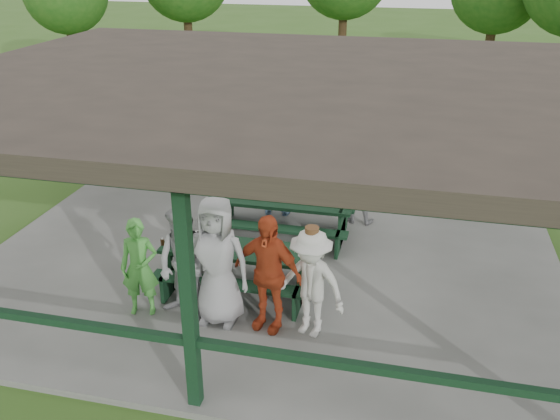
% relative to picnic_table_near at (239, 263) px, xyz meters
% --- Properties ---
extents(ground, '(90.00, 90.00, 0.00)m').
position_rel_picnic_table_near_xyz_m(ground, '(0.22, 1.20, -0.57)').
color(ground, '#32561B').
rests_on(ground, ground).
extents(concrete_slab, '(10.00, 8.00, 0.10)m').
position_rel_picnic_table_near_xyz_m(concrete_slab, '(0.22, 1.20, -0.52)').
color(concrete_slab, '#60605B').
rests_on(concrete_slab, ground).
extents(pavilion_structure, '(10.60, 8.60, 3.24)m').
position_rel_picnic_table_near_xyz_m(pavilion_structure, '(0.22, 1.20, 2.60)').
color(pavilion_structure, black).
rests_on(pavilion_structure, concrete_slab).
extents(picnic_table_near, '(2.44, 1.39, 0.75)m').
position_rel_picnic_table_near_xyz_m(picnic_table_near, '(0.00, 0.00, 0.00)').
color(picnic_table_near, black).
rests_on(picnic_table_near, concrete_slab).
extents(picnic_table_far, '(2.70, 1.39, 0.75)m').
position_rel_picnic_table_near_xyz_m(picnic_table_far, '(0.21, 2.00, 0.01)').
color(picnic_table_far, black).
rests_on(picnic_table_far, concrete_slab).
extents(table_setting, '(2.40, 0.45, 0.10)m').
position_rel_picnic_table_near_xyz_m(table_setting, '(-0.10, 0.04, 0.31)').
color(table_setting, white).
rests_on(table_setting, picnic_table_near).
extents(contestant_green, '(0.63, 0.49, 1.53)m').
position_rel_picnic_table_near_xyz_m(contestant_green, '(-1.23, -0.95, 0.30)').
color(contestant_green, green).
rests_on(contestant_green, concrete_slab).
extents(contestant_grey_left, '(1.01, 0.88, 1.76)m').
position_rel_picnic_table_near_xyz_m(contestant_grey_left, '(-0.54, -0.91, 0.41)').
color(contestant_grey_left, gray).
rests_on(contestant_grey_left, concrete_slab).
extents(contestant_grey_mid, '(0.96, 0.63, 1.97)m').
position_rel_picnic_table_near_xyz_m(contestant_grey_mid, '(-0.04, -0.87, 0.51)').
color(contestant_grey_mid, '#9D9C9F').
rests_on(contestant_grey_mid, concrete_slab).
extents(contestant_red, '(1.12, 0.67, 1.78)m').
position_rel_picnic_table_near_xyz_m(contestant_red, '(0.69, -0.87, 0.42)').
color(contestant_red, '#B43D1D').
rests_on(contestant_red, concrete_slab).
extents(contestant_white_fedora, '(1.19, 0.90, 1.69)m').
position_rel_picnic_table_near_xyz_m(contestant_white_fedora, '(1.31, -0.90, 0.35)').
color(contestant_white_fedora, silver).
rests_on(contestant_white_fedora, concrete_slab).
extents(spectator_lblue, '(1.37, 0.57, 1.43)m').
position_rel_picnic_table_near_xyz_m(spectator_lblue, '(-0.09, 2.97, 0.25)').
color(spectator_lblue, '#8FBCDE').
rests_on(spectator_lblue, concrete_slab).
extents(spectator_blue, '(0.70, 0.60, 1.63)m').
position_rel_picnic_table_near_xyz_m(spectator_blue, '(-1.34, 3.25, 0.34)').
color(spectator_blue, '#3B559A').
rests_on(spectator_blue, concrete_slab).
extents(spectator_grey, '(0.76, 0.62, 1.45)m').
position_rel_picnic_table_near_xyz_m(spectator_grey, '(1.55, 3.00, 0.26)').
color(spectator_grey, gray).
rests_on(spectator_grey, concrete_slab).
extents(pickup_truck, '(6.06, 4.21, 1.54)m').
position_rel_picnic_table_near_xyz_m(pickup_truck, '(2.15, 8.37, 0.20)').
color(pickup_truck, silver).
rests_on(pickup_truck, ground).
extents(farm_trailer, '(3.91, 2.61, 1.38)m').
position_rel_picnic_table_near_xyz_m(farm_trailer, '(-1.47, 9.23, 0.12)').
color(farm_trailer, navy).
rests_on(farm_trailer, ground).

